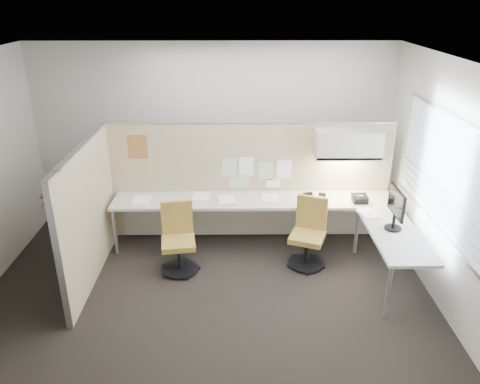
{
  "coord_description": "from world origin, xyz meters",
  "views": [
    {
      "loc": [
        0.35,
        -4.79,
        3.45
      ],
      "look_at": [
        0.4,
        0.8,
        1.05
      ],
      "focal_mm": 35.0,
      "sensor_mm": 36.0,
      "label": 1
    }
  ],
  "objects_px": {
    "chair_left": "(178,240)",
    "phone": "(360,199)",
    "desk": "(277,212)",
    "monitor": "(396,207)",
    "chair_right": "(308,235)"
  },
  "relations": [
    {
      "from": "desk",
      "to": "chair_left",
      "type": "xyz_separation_m",
      "value": [
        -1.35,
        -0.5,
        -0.17
      ]
    },
    {
      "from": "chair_left",
      "to": "phone",
      "type": "xyz_separation_m",
      "value": [
        2.5,
        0.54,
        0.35
      ]
    },
    {
      "from": "monitor",
      "to": "chair_right",
      "type": "bearing_deg",
      "value": 66.38
    },
    {
      "from": "chair_right",
      "to": "phone",
      "type": "distance_m",
      "value": 0.93
    },
    {
      "from": "monitor",
      "to": "phone",
      "type": "bearing_deg",
      "value": 13.9
    },
    {
      "from": "desk",
      "to": "phone",
      "type": "bearing_deg",
      "value": 2.08
    },
    {
      "from": "desk",
      "to": "chair_right",
      "type": "xyz_separation_m",
      "value": [
        0.39,
        -0.37,
        -0.17
      ]
    },
    {
      "from": "chair_left",
      "to": "monitor",
      "type": "relative_size",
      "value": 1.74
    },
    {
      "from": "desk",
      "to": "phone",
      "type": "relative_size",
      "value": 18.79
    },
    {
      "from": "chair_left",
      "to": "phone",
      "type": "bearing_deg",
      "value": 4.22
    },
    {
      "from": "chair_left",
      "to": "chair_right",
      "type": "height_order",
      "value": "chair_right"
    },
    {
      "from": "chair_right",
      "to": "monitor",
      "type": "height_order",
      "value": "monitor"
    },
    {
      "from": "chair_right",
      "to": "monitor",
      "type": "distance_m",
      "value": 1.22
    },
    {
      "from": "chair_right",
      "to": "phone",
      "type": "bearing_deg",
      "value": 49.4
    },
    {
      "from": "chair_right",
      "to": "desk",
      "type": "bearing_deg",
      "value": 157.49
    }
  ]
}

